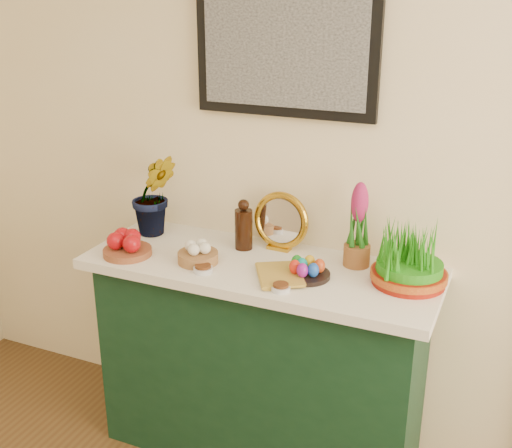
{
  "coord_description": "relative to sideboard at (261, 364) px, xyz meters",
  "views": [
    {
      "loc": [
        0.63,
        -0.12,
        1.92
      ],
      "look_at": [
        -0.28,
        1.95,
        1.07
      ],
      "focal_mm": 45.0,
      "sensor_mm": 36.0,
      "label": 1
    }
  ],
  "objects": [
    {
      "name": "garlic_basket",
      "position": [
        -0.23,
        -0.1,
        0.5
      ],
      "size": [
        0.21,
        0.21,
        0.09
      ],
      "color": "#A97644",
      "rests_on": "tablecloth"
    },
    {
      "name": "hyacinth_green",
      "position": [
        -0.55,
        0.1,
        0.7
      ],
      "size": [
        0.31,
        0.31,
        0.48
      ],
      "primitive_type": "imported",
      "rotation": [
        0.0,
        0.0,
        0.67
      ],
      "color": "#206918",
      "rests_on": "tablecloth"
    },
    {
      "name": "tablecloth",
      "position": [
        0.0,
        0.0,
        0.45
      ],
      "size": [
        1.4,
        0.55,
        0.04
      ],
      "primitive_type": "cube",
      "color": "white",
      "rests_on": "sideboard"
    },
    {
      "name": "spice_dish_left",
      "position": [
        -0.17,
        -0.17,
        0.48
      ],
      "size": [
        0.08,
        0.08,
        0.03
      ],
      "color": "silver",
      "rests_on": "tablecloth"
    },
    {
      "name": "sideboard",
      "position": [
        0.0,
        0.0,
        0.0
      ],
      "size": [
        1.3,
        0.45,
        0.85
      ],
      "primitive_type": "cube",
      "color": "#13341E",
      "rests_on": "ground"
    },
    {
      "name": "wheatgrass_sabzeh",
      "position": [
        0.57,
        0.05,
        0.56
      ],
      "size": [
        0.28,
        0.28,
        0.23
      ],
      "color": "maroon",
      "rests_on": "tablecloth"
    },
    {
      "name": "hyacinth_pink",
      "position": [
        0.35,
        0.13,
        0.62
      ],
      "size": [
        0.1,
        0.1,
        0.34
      ],
      "color": "#995D2E",
      "rests_on": "tablecloth"
    },
    {
      "name": "vinegar_cruet",
      "position": [
        -0.12,
        0.11,
        0.56
      ],
      "size": [
        0.07,
        0.07,
        0.21
      ],
      "color": "black",
      "rests_on": "tablecloth"
    },
    {
      "name": "spice_dish_right",
      "position": [
        0.16,
        -0.2,
        0.48
      ],
      "size": [
        0.07,
        0.07,
        0.03
      ],
      "color": "silver",
      "rests_on": "tablecloth"
    },
    {
      "name": "mirror",
      "position": [
        0.01,
        0.17,
        0.58
      ],
      "size": [
        0.24,
        0.07,
        0.24
      ],
      "color": "#BE8F22",
      "rests_on": "tablecloth"
    },
    {
      "name": "egg_plate",
      "position": [
        0.21,
        -0.05,
        0.49
      ],
      "size": [
        0.23,
        0.23,
        0.07
      ],
      "color": "black",
      "rests_on": "tablecloth"
    },
    {
      "name": "apple_bowl",
      "position": [
        -0.53,
        -0.15,
        0.51
      ],
      "size": [
        0.24,
        0.24,
        0.1
      ],
      "color": "brown",
      "rests_on": "tablecloth"
    },
    {
      "name": "book",
      "position": [
        0.05,
        -0.14,
        0.48
      ],
      "size": [
        0.23,
        0.26,
        0.03
      ],
      "primitive_type": "imported",
      "rotation": [
        0.0,
        0.0,
        0.53
      ],
      "color": "gold",
      "rests_on": "tablecloth"
    }
  ]
}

